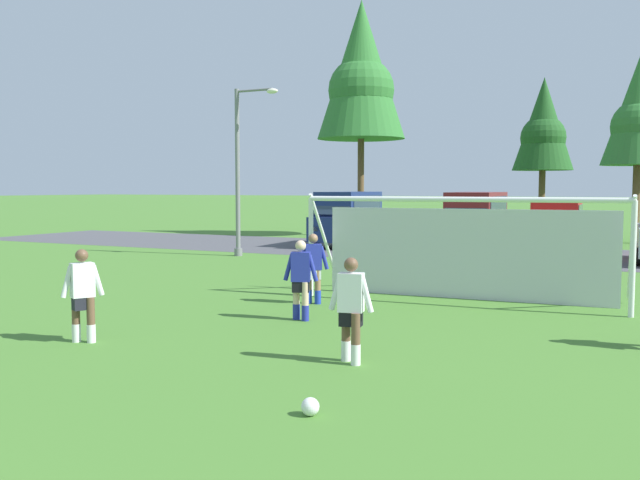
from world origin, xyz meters
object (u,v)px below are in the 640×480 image
object	(u,v)px
soccer_goal	(464,247)
street_lamp	(242,170)
soccer_ball	(310,407)
parked_car_slot_center	(557,227)
player_midfield_center	(351,310)
player_defender_far	(301,280)
parked_car_slot_left	(403,231)
parked_car_slot_center_left	(476,220)
player_winger_right	(83,296)
player_striker_near	(313,269)
parked_car_slot_far_left	(348,217)

from	to	relation	value
soccer_goal	street_lamp	size ratio (longest dim) A/B	1.15
soccer_ball	parked_car_slot_center	xyz separation A→B (m)	(0.06, 21.83, 1.00)
player_midfield_center	player_defender_far	xyz separation A→B (m)	(-2.28, 2.66, 0.00)
player_midfield_center	parked_car_slot_left	distance (m)	18.79
parked_car_slot_left	parked_car_slot_center	distance (m)	6.21
parked_car_slot_center_left	player_winger_right	bearing A→B (deg)	-96.40
player_midfield_center	player_winger_right	xyz separation A→B (m)	(-4.76, -0.78, 0.00)
player_defender_far	street_lamp	xyz separation A→B (m)	(-8.19, 10.53, 2.59)
soccer_ball	parked_car_slot_center	world-z (taller)	parked_car_slot_center
player_winger_right	parked_car_slot_left	distance (m)	18.78
soccer_goal	player_striker_near	world-z (taller)	soccer_goal
player_midfield_center	parked_car_slot_center	xyz separation A→B (m)	(0.61, 19.38, 0.29)
player_defender_far	player_midfield_center	bearing A→B (deg)	-49.41
player_midfield_center	parked_car_slot_left	bearing A→B (deg)	106.82
player_striker_near	player_midfield_center	world-z (taller)	same
parked_car_slot_left	soccer_goal	bearing A→B (deg)	-64.23
player_striker_near	soccer_goal	bearing A→B (deg)	34.16
soccer_ball	player_winger_right	world-z (taller)	player_winger_right
soccer_goal	player_winger_right	bearing A→B (deg)	-123.27
soccer_goal	player_midfield_center	bearing A→B (deg)	-90.60
player_defender_far	soccer_ball	bearing A→B (deg)	-61.00
street_lamp	parked_car_slot_left	bearing A→B (deg)	43.66
soccer_goal	parked_car_slot_far_left	bearing A→B (deg)	124.24
soccer_ball	soccer_goal	bearing A→B (deg)	93.05
player_defender_far	player_winger_right	distance (m)	4.24
parked_car_slot_center_left	parked_car_slot_center	size ratio (longest dim) A/B	1.04
player_striker_near	player_midfield_center	xyz separation A→B (m)	(2.94, -4.54, 0.00)
soccer_ball	player_defender_far	distance (m)	5.89
player_winger_right	player_defender_far	bearing A→B (deg)	54.27
soccer_ball	street_lamp	size ratio (longest dim) A/B	0.03
parked_car_slot_left	player_midfield_center	bearing A→B (deg)	-73.18
player_winger_right	parked_car_slot_center_left	size ratio (longest dim) A/B	0.34
player_defender_far	parked_car_slot_center	xyz separation A→B (m)	(2.89, 16.72, 0.29)
soccer_ball	player_defender_far	xyz separation A→B (m)	(-2.83, 5.11, 0.71)
soccer_ball	parked_car_slot_far_left	world-z (taller)	parked_car_slot_far_left
player_defender_far	player_winger_right	bearing A→B (deg)	-125.73
player_striker_near	parked_car_slot_left	bearing A→B (deg)	100.51
parked_car_slot_left	parked_car_slot_center	world-z (taller)	parked_car_slot_center
parked_car_slot_far_left	street_lamp	size ratio (longest dim) A/B	0.74
player_striker_near	player_defender_far	world-z (taller)	same
player_midfield_center	street_lamp	size ratio (longest dim) A/B	0.25
player_defender_far	parked_car_slot_far_left	bearing A→B (deg)	110.78
player_midfield_center	parked_car_slot_center	size ratio (longest dim) A/B	0.35
parked_car_slot_center	soccer_goal	bearing A→B (deg)	-92.40
parked_car_slot_center_left	street_lamp	xyz separation A→B (m)	(-7.91, -5.70, 2.07)
player_winger_right	parked_car_slot_far_left	size ratio (longest dim) A/B	0.34
parked_car_slot_center_left	parked_car_slot_far_left	bearing A→B (deg)	175.84
parked_car_slot_left	street_lamp	bearing A→B (deg)	-136.34
parked_car_slot_far_left	parked_car_slot_center_left	world-z (taller)	same
parked_car_slot_center_left	parked_car_slot_left	bearing A→B (deg)	-162.69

